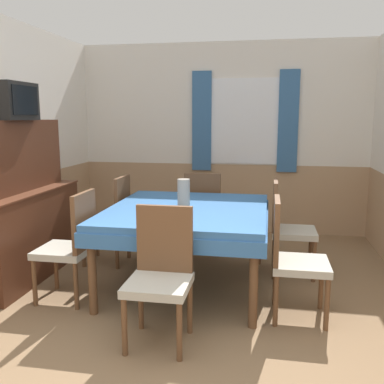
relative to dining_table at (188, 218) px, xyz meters
name	(u,v)px	position (x,y,z in m)	size (l,w,h in m)	color
wall_back	(223,138)	(0.10, 2.10, 0.65)	(4.34, 0.09, 2.60)	white
wall_left	(10,147)	(-1.91, 0.19, 0.63)	(0.05, 4.19, 2.60)	white
dining_table	(188,218)	(0.00, 0.00, 0.00)	(1.49, 1.66, 0.77)	#386BA8
chair_head_near	(161,271)	(0.00, -1.02, -0.15)	(0.44, 0.44, 0.97)	brown
chair_right_near	(292,255)	(0.94, -0.49, -0.15)	(0.44, 0.44, 0.97)	brown
chair_left_far	(112,217)	(-0.94, 0.49, -0.15)	(0.44, 0.44, 0.97)	brown
chair_head_window	(204,210)	(0.00, 1.02, -0.15)	(0.44, 0.44, 0.97)	brown
chair_left_near	(72,243)	(-0.94, -0.49, -0.15)	(0.44, 0.44, 0.97)	brown
chair_right_far	(287,225)	(0.94, 0.49, -0.15)	(0.44, 0.44, 0.97)	brown
sideboard	(23,213)	(-1.66, -0.06, 0.00)	(0.46, 1.51, 1.57)	#4C2819
tv	(12,101)	(-1.65, -0.13, 1.08)	(0.29, 0.51, 0.35)	black
vase	(184,192)	(-0.05, 0.09, 0.23)	(0.12, 0.12, 0.26)	#A39989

